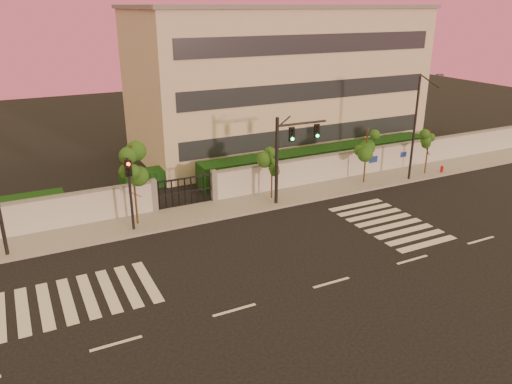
# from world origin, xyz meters

# --- Properties ---
(ground) EXTENTS (120.00, 120.00, 0.00)m
(ground) POSITION_xyz_m (0.00, 0.00, 0.00)
(ground) COLOR black
(ground) RESTS_ON ground
(sidewalk) EXTENTS (60.00, 3.00, 0.15)m
(sidewalk) POSITION_xyz_m (0.00, 10.50, 0.07)
(sidewalk) COLOR gray
(sidewalk) RESTS_ON ground
(perimeter_wall) EXTENTS (60.00, 0.36, 2.20)m
(perimeter_wall) POSITION_xyz_m (0.10, 12.00, 1.07)
(perimeter_wall) COLOR #B6B8BD
(perimeter_wall) RESTS_ON ground
(hedge_row) EXTENTS (41.00, 4.25, 1.80)m
(hedge_row) POSITION_xyz_m (1.17, 14.74, 0.82)
(hedge_row) COLOR #103511
(hedge_row) RESTS_ON ground
(institutional_building) EXTENTS (24.40, 12.40, 12.25)m
(institutional_building) POSITION_xyz_m (9.00, 21.99, 6.16)
(institutional_building) COLOR beige
(institutional_building) RESTS_ON ground
(road_markings) EXTENTS (57.00, 7.62, 0.02)m
(road_markings) POSITION_xyz_m (-1.58, 3.76, 0.01)
(road_markings) COLOR silver
(road_markings) RESTS_ON ground
(street_tree_c) EXTENTS (1.48, 1.18, 4.90)m
(street_tree_c) POSITION_xyz_m (-6.46, 10.54, 3.61)
(street_tree_c) COLOR #382314
(street_tree_c) RESTS_ON ground
(street_tree_d) EXTENTS (1.33, 1.06, 3.68)m
(street_tree_d) POSITION_xyz_m (2.57, 10.63, 2.71)
(street_tree_d) COLOR #382314
(street_tree_d) RESTS_ON ground
(street_tree_e) EXTENTS (1.41, 1.13, 4.20)m
(street_tree_e) POSITION_xyz_m (10.08, 10.43, 3.09)
(street_tree_e) COLOR #382314
(street_tree_e) RESTS_ON ground
(street_tree_f) EXTENTS (1.30, 1.03, 3.58)m
(street_tree_f) POSITION_xyz_m (15.56, 9.97, 2.64)
(street_tree_f) COLOR #382314
(street_tree_f) RESTS_ON ground
(traffic_signal_main) EXTENTS (3.66, 0.37, 5.79)m
(traffic_signal_main) POSITION_xyz_m (3.10, 9.67, 3.66)
(traffic_signal_main) COLOR black
(traffic_signal_main) RESTS_ON ground
(traffic_signal_secondary) EXTENTS (0.34, 0.34, 4.41)m
(traffic_signal_secondary) POSITION_xyz_m (-6.89, 9.80, 2.80)
(traffic_signal_secondary) COLOR black
(traffic_signal_secondary) RESTS_ON ground
(streetlight_east) EXTENTS (0.48, 1.92, 7.97)m
(streetlight_east) POSITION_xyz_m (13.49, 9.31, 4.31)
(streetlight_east) COLOR black
(streetlight_east) RESTS_ON ground
(fire_hydrant) EXTENTS (0.26, 0.25, 0.67)m
(fire_hydrant) POSITION_xyz_m (16.86, 9.52, 0.34)
(fire_hydrant) COLOR #B20B10
(fire_hydrant) RESTS_ON ground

